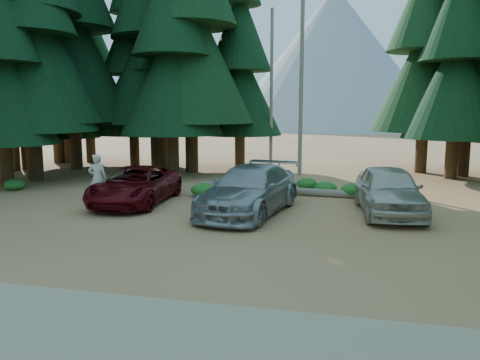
{
  "coord_description": "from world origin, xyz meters",
  "views": [
    {
      "loc": [
        3.61,
        -13.33,
        3.87
      ],
      "look_at": [
        -0.33,
        3.6,
        1.25
      ],
      "focal_mm": 35.0,
      "sensor_mm": 36.0,
      "label": 1
    }
  ],
  "objects_px": {
    "silver_minivan_right": "(389,190)",
    "frisbee_player": "(98,178)",
    "log_left": "(246,187)",
    "log_right": "(298,191)",
    "red_pickup": "(136,185)",
    "silver_minivan_center": "(250,190)",
    "log_mid": "(304,183)"
  },
  "relations": [
    {
      "from": "silver_minivan_right",
      "to": "log_left",
      "type": "bearing_deg",
      "value": 143.57
    },
    {
      "from": "red_pickup",
      "to": "frisbee_player",
      "type": "distance_m",
      "value": 1.63
    },
    {
      "from": "log_right",
      "to": "log_mid",
      "type": "bearing_deg",
      "value": 95.01
    },
    {
      "from": "silver_minivan_right",
      "to": "log_right",
      "type": "relative_size",
      "value": 0.98
    },
    {
      "from": "silver_minivan_right",
      "to": "frisbee_player",
      "type": "distance_m",
      "value": 11.23
    },
    {
      "from": "log_mid",
      "to": "log_left",
      "type": "bearing_deg",
      "value": -119.51
    },
    {
      "from": "log_left",
      "to": "silver_minivan_center",
      "type": "bearing_deg",
      "value": -64.1
    },
    {
      "from": "silver_minivan_center",
      "to": "log_mid",
      "type": "distance_m",
      "value": 7.06
    },
    {
      "from": "silver_minivan_center",
      "to": "frisbee_player",
      "type": "height_order",
      "value": "frisbee_player"
    },
    {
      "from": "red_pickup",
      "to": "log_right",
      "type": "relative_size",
      "value": 1.02
    },
    {
      "from": "silver_minivan_right",
      "to": "frisbee_player",
      "type": "height_order",
      "value": "frisbee_player"
    },
    {
      "from": "red_pickup",
      "to": "log_mid",
      "type": "xyz_separation_m",
      "value": [
        6.38,
        6.18,
        -0.64
      ]
    },
    {
      "from": "red_pickup",
      "to": "silver_minivan_right",
      "type": "height_order",
      "value": "silver_minivan_right"
    },
    {
      "from": "red_pickup",
      "to": "silver_minivan_center",
      "type": "xyz_separation_m",
      "value": [
        4.99,
        -0.7,
        0.12
      ]
    },
    {
      "from": "log_left",
      "to": "log_right",
      "type": "relative_size",
      "value": 0.86
    },
    {
      "from": "red_pickup",
      "to": "log_right",
      "type": "height_order",
      "value": "red_pickup"
    },
    {
      "from": "log_mid",
      "to": "red_pickup",
      "type": "bearing_deg",
      "value": -115.55
    },
    {
      "from": "frisbee_player",
      "to": "log_left",
      "type": "relative_size",
      "value": 0.42
    },
    {
      "from": "silver_minivan_right",
      "to": "silver_minivan_center",
      "type": "bearing_deg",
      "value": -174.41
    },
    {
      "from": "frisbee_player",
      "to": "silver_minivan_right",
      "type": "bearing_deg",
      "value": 170.87
    },
    {
      "from": "silver_minivan_right",
      "to": "log_left",
      "type": "relative_size",
      "value": 1.14
    },
    {
      "from": "frisbee_player",
      "to": "log_mid",
      "type": "distance_m",
      "value": 10.5
    },
    {
      "from": "silver_minivan_center",
      "to": "log_right",
      "type": "bearing_deg",
      "value": 80.59
    },
    {
      "from": "silver_minivan_right",
      "to": "log_mid",
      "type": "xyz_separation_m",
      "value": [
        -3.7,
        5.87,
        -0.78
      ]
    },
    {
      "from": "silver_minivan_center",
      "to": "frisbee_player",
      "type": "xyz_separation_m",
      "value": [
        -6.04,
        -0.47,
        0.29
      ]
    },
    {
      "from": "red_pickup",
      "to": "frisbee_player",
      "type": "height_order",
      "value": "frisbee_player"
    },
    {
      "from": "log_left",
      "to": "log_right",
      "type": "bearing_deg",
      "value": -1.16
    },
    {
      "from": "silver_minivan_right",
      "to": "log_right",
      "type": "distance_m",
      "value": 4.9
    },
    {
      "from": "log_right",
      "to": "silver_minivan_right",
      "type": "bearing_deg",
      "value": -35.0
    },
    {
      "from": "frisbee_player",
      "to": "log_left",
      "type": "distance_m",
      "value": 7.2
    },
    {
      "from": "red_pickup",
      "to": "silver_minivan_center",
      "type": "bearing_deg",
      "value": -11.21
    },
    {
      "from": "frisbee_player",
      "to": "log_right",
      "type": "bearing_deg",
      "value": -164.91
    }
  ]
}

